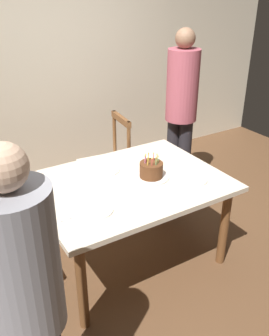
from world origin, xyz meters
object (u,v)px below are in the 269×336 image
dining_table (129,191)px  plate_near_celebrant (97,210)px  person_celebrant (26,298)px  plate_near_guest (193,179)px  person_guest (181,105)px  birthday_cake (151,171)px  chair_spindle_back (106,165)px  plate_far_side (106,170)px

dining_table → plate_near_celebrant: plate_near_celebrant is taller
plate_near_celebrant → person_celebrant: person_celebrant is taller
plate_near_guest → person_guest: 1.15m
dining_table → person_celebrant: person_celebrant is taller
birthday_cake → plate_near_guest: birthday_cake is taller
person_celebrant → plate_near_guest: bearing=25.0°
birthday_cake → plate_near_celebrant: 0.61m
dining_table → person_guest: 1.30m
chair_spindle_back → person_celebrant: 2.28m
plate_near_guest → person_celebrant: size_ratio=0.13×
plate_near_guest → person_celebrant: 1.66m
birthday_cake → plate_near_celebrant: bearing=-160.6°
dining_table → plate_near_celebrant: (-0.40, -0.25, 0.09)m
dining_table → chair_spindle_back: bearing=74.2°
birthday_cake → person_guest: 1.16m
chair_spindle_back → person_guest: bearing=-11.6°
plate_far_side → person_guest: 1.23m
plate_near_celebrant → person_guest: bearing=33.4°
plate_near_celebrant → chair_spindle_back: size_ratio=0.23×
person_guest → plate_near_celebrant: bearing=-146.6°
plate_far_side → person_guest: person_guest is taller
birthday_cake → plate_near_guest: (0.26, -0.20, -0.05)m
plate_near_celebrant → plate_near_guest: 0.83m
birthday_cake → person_guest: size_ratio=0.16×
plate_near_celebrant → plate_near_guest: same height
birthday_cake → chair_spindle_back: chair_spindle_back is taller
birthday_cake → plate_near_guest: 0.33m
plate_near_celebrant → chair_spindle_back: bearing=59.9°
person_celebrant → dining_table: bearing=41.7°
plate_near_celebrant → plate_near_guest: bearing=0.0°
person_celebrant → chair_spindle_back: bearing=54.1°
plate_near_celebrant → birthday_cake: bearing=19.4°
plate_far_side → chair_spindle_back: chair_spindle_back is taller
plate_far_side → plate_near_guest: 0.71m
birthday_cake → chair_spindle_back: bearing=85.6°
dining_table → plate_near_guest: 0.51m
birthday_cake → plate_far_side: bearing=130.6°
plate_near_guest → chair_spindle_back: bearing=99.7°
dining_table → person_celebrant: 1.45m
plate_far_side → plate_near_guest: same height
plate_far_side → person_celebrant: person_celebrant is taller
plate_near_guest → chair_spindle_back: size_ratio=0.23×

